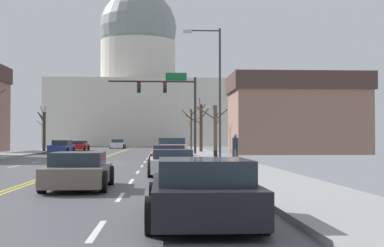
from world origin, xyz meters
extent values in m
cube|color=#4A4A4F|center=(0.00, 0.00, -0.03)|extent=(14.00, 180.00, 0.06)
cube|color=yellow|center=(-0.12, 0.00, 0.00)|extent=(0.10, 176.40, 0.00)
cube|color=yellow|center=(0.12, 0.00, 0.00)|extent=(0.10, 176.40, 0.00)
cube|color=silver|center=(3.50, -24.10, 0.00)|extent=(0.12, 2.20, 0.00)
cube|color=silver|center=(3.50, -18.90, 0.00)|extent=(0.12, 2.20, 0.00)
cube|color=silver|center=(3.50, -13.70, 0.00)|extent=(0.12, 2.20, 0.00)
cube|color=silver|center=(3.50, -8.50, 0.00)|extent=(0.12, 2.20, 0.00)
cube|color=silver|center=(3.50, -3.30, 0.00)|extent=(0.12, 2.20, 0.00)
cube|color=silver|center=(3.50, 1.90, 0.00)|extent=(0.12, 2.20, 0.00)
cube|color=silver|center=(3.50, 7.10, 0.00)|extent=(0.12, 2.20, 0.00)
cube|color=silver|center=(3.50, 12.30, 0.00)|extent=(0.12, 2.20, 0.00)
cube|color=silver|center=(3.50, 17.50, 0.00)|extent=(0.12, 2.20, 0.00)
cube|color=silver|center=(3.50, 22.70, 0.00)|extent=(0.12, 2.20, 0.00)
cube|color=silver|center=(3.50, 27.90, 0.00)|extent=(0.12, 2.20, 0.00)
cube|color=silver|center=(3.50, 33.10, 0.00)|extent=(0.12, 2.20, 0.00)
cube|color=silver|center=(3.50, 38.30, 0.00)|extent=(0.12, 2.20, 0.00)
cube|color=silver|center=(3.50, 43.50, 0.00)|extent=(0.12, 2.20, 0.00)
cube|color=silver|center=(3.50, 48.70, 0.00)|extent=(0.12, 2.20, 0.00)
cube|color=silver|center=(3.50, 53.90, 0.00)|extent=(0.12, 2.20, 0.00)
cube|color=silver|center=(3.50, 59.10, 0.00)|extent=(0.12, 2.20, 0.00)
cube|color=silver|center=(3.50, 64.30, 0.00)|extent=(0.12, 2.20, 0.00)
cube|color=silver|center=(-3.50, -3.30, 0.00)|extent=(0.12, 2.20, 0.00)
cube|color=silver|center=(-3.50, 1.90, 0.00)|extent=(0.12, 2.20, 0.00)
cube|color=silver|center=(-3.50, 7.10, 0.00)|extent=(0.12, 2.20, 0.00)
cube|color=silver|center=(-3.50, 12.30, 0.00)|extent=(0.12, 2.20, 0.00)
cube|color=silver|center=(-3.50, 17.50, 0.00)|extent=(0.12, 2.20, 0.00)
cube|color=silver|center=(-3.50, 22.70, 0.00)|extent=(0.12, 2.20, 0.00)
cube|color=silver|center=(-3.50, 27.90, 0.00)|extent=(0.12, 2.20, 0.00)
cube|color=silver|center=(-3.50, 33.10, 0.00)|extent=(0.12, 2.20, 0.00)
cube|color=silver|center=(-3.50, 38.30, 0.00)|extent=(0.12, 2.20, 0.00)
cube|color=silver|center=(-3.50, 43.50, 0.00)|extent=(0.12, 2.20, 0.00)
cube|color=silver|center=(-3.50, 48.70, 0.00)|extent=(0.12, 2.20, 0.00)
cube|color=silver|center=(-3.50, 53.90, 0.00)|extent=(0.12, 2.20, 0.00)
cube|color=silver|center=(-3.50, 59.10, 0.00)|extent=(0.12, 2.20, 0.00)
cube|color=silver|center=(-3.50, 64.30, 0.00)|extent=(0.12, 2.20, 0.00)
cube|color=gray|center=(8.50, 0.00, 0.07)|extent=(3.00, 180.00, 0.14)
cylinder|color=#28282D|center=(7.60, 15.15, 3.59)|extent=(0.22, 0.22, 6.90)
cylinder|color=#28282D|center=(3.70, 15.15, 6.64)|extent=(7.80, 0.16, 0.16)
cube|color=black|center=(4.87, 15.15, 6.08)|extent=(0.32, 0.28, 0.92)
sphere|color=red|center=(4.87, 14.99, 6.36)|extent=(0.22, 0.22, 0.22)
sphere|color=#332B05|center=(4.87, 14.99, 6.08)|extent=(0.22, 0.22, 0.22)
sphere|color=black|center=(4.87, 14.99, 5.80)|extent=(0.22, 0.22, 0.22)
cube|color=black|center=(2.53, 15.15, 6.08)|extent=(0.32, 0.28, 0.92)
sphere|color=red|center=(2.53, 14.99, 6.36)|extent=(0.22, 0.22, 0.22)
sphere|color=#332B05|center=(2.53, 14.99, 6.08)|extent=(0.22, 0.22, 0.22)
sphere|color=black|center=(2.53, 14.99, 5.80)|extent=(0.22, 0.22, 0.22)
cube|color=#146033|center=(5.88, 15.17, 7.09)|extent=(1.90, 0.06, 0.70)
cylinder|color=#333338|center=(8.20, -0.14, 4.27)|extent=(0.14, 0.14, 8.25)
cylinder|color=#333338|center=(7.19, -0.14, 8.24)|extent=(2.03, 0.09, 0.09)
cube|color=#B2B2AD|center=(6.17, -0.14, 8.17)|extent=(0.56, 0.24, 0.16)
cube|color=beige|center=(0.00, 70.75, 6.07)|extent=(32.43, 19.44, 12.15)
cylinder|color=beige|center=(0.00, 70.75, 16.12)|extent=(14.36, 14.36, 7.95)
sphere|color=gray|center=(0.00, 70.75, 22.68)|extent=(14.75, 14.75, 14.75)
cube|color=black|center=(5.44, 11.53, 0.45)|extent=(1.95, 4.69, 0.58)
cube|color=#232D38|center=(5.44, 11.27, 0.97)|extent=(1.69, 2.08, 0.45)
cylinder|color=black|center=(4.47, 12.96, 0.32)|extent=(0.23, 0.64, 0.64)
cylinder|color=black|center=(6.37, 12.98, 0.32)|extent=(0.23, 0.64, 0.64)
cylinder|color=black|center=(4.50, 10.07, 0.32)|extent=(0.23, 0.64, 0.64)
cylinder|color=black|center=(6.40, 10.09, 0.32)|extent=(0.23, 0.64, 0.64)
cube|color=silver|center=(5.30, 4.17, 0.58)|extent=(2.13, 5.44, 0.71)
cube|color=#1E2833|center=(5.28, 4.93, 1.24)|extent=(1.87, 1.88, 0.62)
cube|color=silver|center=(5.37, 1.54, 1.04)|extent=(1.82, 0.15, 0.22)
cylinder|color=black|center=(4.27, 5.76, 0.40)|extent=(0.30, 0.81, 0.80)
cylinder|color=black|center=(6.25, 5.82, 0.40)|extent=(0.30, 0.81, 0.80)
cylinder|color=black|center=(4.36, 2.53, 0.40)|extent=(0.30, 0.81, 0.80)
cylinder|color=black|center=(6.34, 2.59, 0.40)|extent=(0.30, 0.81, 0.80)
cube|color=#B71414|center=(4.99, -3.27, 0.44)|extent=(1.91, 4.44, 0.57)
cube|color=#232D38|center=(4.99, -3.49, 0.94)|extent=(1.67, 2.17, 0.43)
cylinder|color=black|center=(4.04, -1.90, 0.32)|extent=(0.22, 0.64, 0.64)
cylinder|color=black|center=(5.93, -1.90, 0.32)|extent=(0.22, 0.64, 0.64)
cylinder|color=black|center=(4.04, -4.65, 0.32)|extent=(0.22, 0.64, 0.64)
cylinder|color=black|center=(5.94, -4.65, 0.32)|extent=(0.22, 0.64, 0.64)
cube|color=silver|center=(5.03, -10.55, 0.44)|extent=(1.91, 4.29, 0.55)
cube|color=#232D38|center=(5.03, -10.85, 0.90)|extent=(1.64, 2.03, 0.38)
cylinder|color=black|center=(4.09, -9.26, 0.32)|extent=(0.23, 0.64, 0.64)
cylinder|color=black|center=(5.91, -9.22, 0.32)|extent=(0.23, 0.64, 0.64)
cylinder|color=black|center=(4.15, -11.89, 0.32)|extent=(0.23, 0.64, 0.64)
cylinder|color=black|center=(5.97, -11.85, 0.32)|extent=(0.23, 0.64, 0.64)
cube|color=#6B6056|center=(2.03, -16.47, 0.44)|extent=(1.80, 4.27, 0.57)
cube|color=#232D38|center=(2.04, -16.64, 0.93)|extent=(1.56, 1.99, 0.41)
cylinder|color=black|center=(1.14, -15.17, 0.32)|extent=(0.23, 0.64, 0.64)
cylinder|color=black|center=(2.88, -15.14, 0.32)|extent=(0.23, 0.64, 0.64)
cylinder|color=black|center=(1.19, -17.80, 0.32)|extent=(0.23, 0.64, 0.64)
cylinder|color=black|center=(2.92, -17.77, 0.32)|extent=(0.23, 0.64, 0.64)
cube|color=black|center=(5.36, -23.19, 0.47)|extent=(1.85, 4.52, 0.61)
cube|color=#232D38|center=(5.36, -23.58, 0.99)|extent=(1.62, 2.23, 0.43)
cylinder|color=black|center=(4.45, -21.79, 0.32)|extent=(0.22, 0.64, 0.64)
cylinder|color=black|center=(6.28, -21.79, 0.32)|extent=(0.22, 0.64, 0.64)
cylinder|color=black|center=(4.44, -24.59, 0.32)|extent=(0.22, 0.64, 0.64)
cylinder|color=black|center=(6.28, -24.59, 0.32)|extent=(0.22, 0.64, 0.64)
cube|color=navy|center=(-5.25, 20.22, 0.51)|extent=(1.93, 4.60, 0.69)
cube|color=#232D38|center=(-5.24, 20.49, 1.09)|extent=(1.63, 2.31, 0.47)
cylinder|color=black|center=(-4.43, 18.78, 0.32)|extent=(0.24, 0.65, 0.64)
cylinder|color=black|center=(-6.19, 18.85, 0.32)|extent=(0.24, 0.65, 0.64)
cylinder|color=black|center=(-4.32, 21.59, 0.32)|extent=(0.24, 0.65, 0.64)
cylinder|color=black|center=(-6.08, 21.66, 0.32)|extent=(0.24, 0.65, 0.64)
cube|color=#B71414|center=(-5.41, 32.63, 0.47)|extent=(1.90, 4.48, 0.62)
cube|color=#232D38|center=(-5.40, 32.86, 0.99)|extent=(1.61, 2.21, 0.41)
cylinder|color=black|center=(-4.57, 31.23, 0.32)|extent=(0.24, 0.65, 0.64)
cylinder|color=black|center=(-6.33, 31.29, 0.32)|extent=(0.24, 0.65, 0.64)
cylinder|color=black|center=(-4.49, 33.97, 0.32)|extent=(0.24, 0.65, 0.64)
cylinder|color=black|center=(-6.24, 34.03, 0.32)|extent=(0.24, 0.65, 0.64)
cube|color=silver|center=(-1.82, 45.47, 0.50)|extent=(1.86, 4.43, 0.69)
cube|color=#232D38|center=(-1.82, 45.76, 1.09)|extent=(1.63, 2.10, 0.48)
cylinder|color=black|center=(-0.90, 44.09, 0.32)|extent=(0.22, 0.64, 0.64)
cylinder|color=black|center=(-2.75, 44.10, 0.32)|extent=(0.22, 0.64, 0.64)
cylinder|color=black|center=(-0.90, 46.84, 0.32)|extent=(0.22, 0.64, 0.64)
cylinder|color=black|center=(-2.74, 46.84, 0.32)|extent=(0.22, 0.64, 0.64)
cube|color=#8C6656|center=(17.74, 18.55, 3.01)|extent=(12.55, 7.71, 6.02)
cube|color=#47332D|center=(17.74, 18.55, 6.86)|extent=(13.05, 8.02, 1.67)
cylinder|color=#4C3D2D|center=(8.26, 33.97, 2.62)|extent=(0.24, 0.24, 4.96)
cylinder|color=#4C3D2D|center=(8.83, 34.01, 3.85)|extent=(1.17, 0.15, 0.67)
cylinder|color=#4C3D2D|center=(8.03, 34.64, 3.34)|extent=(0.53, 1.41, 0.92)
cylinder|color=#4C3D2D|center=(8.11, 34.52, 4.98)|extent=(0.39, 1.16, 0.63)
cylinder|color=#4C3D2D|center=(8.18, 33.39, 4.78)|extent=(0.25, 1.21, 0.89)
cylinder|color=#4C3D2D|center=(7.68, 33.54, 4.40)|extent=(1.30, 1.00, 1.26)
cylinder|color=#4C3D2D|center=(8.81, 34.33, 4.87)|extent=(1.20, 0.84, 0.96)
cylinder|color=#4C3D2D|center=(8.52, 33.58, 4.75)|extent=(0.66, 0.90, 1.08)
cylinder|color=#423328|center=(8.66, 22.47, 2.59)|extent=(0.34, 0.34, 4.90)
cylinder|color=#423328|center=(8.69, 22.11, 3.54)|extent=(0.15, 0.80, 1.11)
cylinder|color=#423328|center=(8.53, 21.90, 4.95)|extent=(0.36, 1.23, 1.31)
cylinder|color=#423328|center=(9.08, 22.96, 4.08)|extent=(0.98, 1.10, 1.23)
cylinder|color=#423328|center=(7.86, 22.48, 3.47)|extent=(1.65, 0.10, 0.97)
cylinder|color=#423328|center=(8.93, 22.97, 4.80)|extent=(0.65, 1.08, 0.68)
cylinder|color=#423328|center=(-8.05, 25.37, 2.24)|extent=(0.33, 0.33, 4.20)
cylinder|color=#423328|center=(-8.53, 25.71, 3.06)|extent=(1.02, 0.76, 0.78)
cylinder|color=#423328|center=(-8.12, 24.67, 4.43)|extent=(0.22, 1.44, 0.95)
cylinder|color=#423328|center=(-8.33, 25.43, 3.64)|extent=(0.69, 0.26, 0.99)
cylinder|color=#423328|center=(-8.12, 25.95, 4.31)|extent=(0.21, 1.23, 1.42)
cylinder|color=#423328|center=(-8.39, 25.33, 3.92)|extent=(0.79, 0.21, 0.84)
cylinder|color=brown|center=(8.88, 9.66, 2.16)|extent=(0.31, 0.31, 4.05)
cylinder|color=brown|center=(8.13, 9.63, 3.55)|extent=(1.56, 0.17, 1.09)
cylinder|color=brown|center=(9.39, 9.87, 3.44)|extent=(1.12, 0.53, 0.97)
cylinder|color=brown|center=(9.19, 10.18, 3.00)|extent=(0.72, 1.12, 1.26)
cylinder|color=brown|center=(8.75, 9.15, 3.55)|extent=(0.38, 1.13, 1.14)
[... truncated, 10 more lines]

